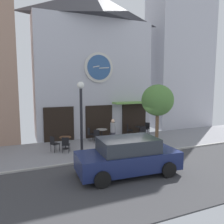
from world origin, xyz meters
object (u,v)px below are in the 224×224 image
object	(u,v)px
pedestrian_grey	(113,132)
cafe_chair_under_awning	(66,144)
cafe_chair_near_tree	(54,143)
cafe_chair_curbside	(90,133)
cafe_table_near_curb	(102,132)
cafe_table_center_right	(140,129)
street_tree	(158,101)
cafe_chair_mid_row	(114,132)
cafe_chair_right_end	(97,135)
cafe_chair_near_lamp	(147,128)
street_lamp	(81,119)
parked_car_navy	(128,156)
cafe_chair_facing_wall	(129,129)
cafe_chair_facing_street	(143,132)
cafe_table_center_left	(65,140)

from	to	relation	value
pedestrian_grey	cafe_chair_under_awning	bearing A→B (deg)	-173.51
cafe_chair_near_tree	cafe_chair_curbside	bearing A→B (deg)	31.34
cafe_table_near_curb	cafe_table_center_right	world-z (taller)	cafe_table_near_curb
street_tree	cafe_chair_mid_row	distance (m)	3.94
cafe_table_near_curb	cafe_table_center_right	size ratio (longest dim) A/B	1.04
cafe_chair_right_end	cafe_chair_near_lamp	size ratio (longest dim) A/B	1.00
street_lamp	parked_car_navy	distance (m)	3.38
street_tree	cafe_chair_mid_row	world-z (taller)	street_tree
cafe_chair_near_lamp	cafe_chair_curbside	bearing A→B (deg)	-177.49
pedestrian_grey	cafe_chair_near_lamp	bearing A→B (deg)	27.73
street_tree	cafe_chair_near_tree	distance (m)	6.43
street_lamp	cafe_table_near_curb	xyz separation A→B (m)	(2.21, 2.94, -1.44)
cafe_table_center_right	street_lamp	bearing A→B (deg)	-150.44
cafe_chair_facing_wall	street_lamp	bearing A→B (deg)	-143.45
cafe_table_center_right	cafe_chair_curbside	world-z (taller)	cafe_chair_curbside
parked_car_navy	cafe_chair_facing_street	bearing A→B (deg)	53.43
cafe_chair_right_end	cafe_table_center_right	bearing A→B (deg)	9.68
cafe_chair_under_awning	cafe_chair_facing_wall	bearing A→B (deg)	24.03
cafe_chair_facing_street	pedestrian_grey	xyz separation A→B (m)	(-2.60, -0.77, 0.33)
cafe_table_center_left	cafe_chair_facing_wall	xyz separation A→B (m)	(4.95, 1.47, 0.02)
cafe_chair_curbside	pedestrian_grey	world-z (taller)	pedestrian_grey
parked_car_navy	cafe_table_center_right	bearing A→B (deg)	55.83
cafe_table_center_left	cafe_table_center_right	size ratio (longest dim) A/B	0.99
cafe_table_center_left	street_lamp	bearing A→B (deg)	-75.11
cafe_chair_mid_row	cafe_chair_facing_wall	size ratio (longest dim) A/B	1.00
street_lamp	cafe_chair_under_awning	bearing A→B (deg)	121.10
cafe_chair_facing_street	pedestrian_grey	size ratio (longest dim) A/B	0.54
street_lamp	cafe_table_center_right	bearing A→B (deg)	29.56
pedestrian_grey	parked_car_navy	bearing A→B (deg)	-105.01
cafe_chair_facing_street	cafe_chair_under_awning	bearing A→B (deg)	-168.75
cafe_chair_near_lamp	cafe_chair_facing_street	bearing A→B (deg)	-132.08
cafe_chair_near_tree	parked_car_navy	xyz separation A→B (m)	(2.42, -4.38, 0.23)
cafe_table_near_curb	cafe_table_center_right	bearing A→B (deg)	-0.04
cafe_chair_under_awning	parked_car_navy	distance (m)	4.36
cafe_chair_near_tree	cafe_chair_facing_wall	bearing A→B (deg)	17.90
cafe_chair_right_end	cafe_table_center_left	bearing A→B (deg)	-166.75
cafe_chair_facing_street	cafe_chair_right_end	distance (m)	3.31
pedestrian_grey	cafe_chair_facing_street	bearing A→B (deg)	16.53
street_lamp	cafe_table_near_curb	world-z (taller)	street_lamp
street_tree	cafe_chair_near_lamp	world-z (taller)	street_tree
cafe_table_center_left	cafe_chair_mid_row	distance (m)	3.56
street_tree	cafe_table_center_left	bearing A→B (deg)	159.12
cafe_chair_near_lamp	parked_car_navy	distance (m)	7.82
pedestrian_grey	parked_car_navy	size ratio (longest dim) A/B	0.38
cafe_chair_near_lamp	cafe_table_near_curb	bearing A→B (deg)	-174.80
street_lamp	cafe_chair_near_lamp	xyz separation A→B (m)	(5.99, 3.28, -1.47)
cafe_chair_mid_row	cafe_chair_facing_street	distance (m)	2.05
street_lamp	cafe_chair_facing_wall	xyz separation A→B (m)	(4.46, 3.30, -1.47)
cafe_chair_curbside	cafe_chair_facing_street	xyz separation A→B (m)	(3.53, -0.93, 0.00)
cafe_chair_curbside	cafe_chair_near_tree	world-z (taller)	same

